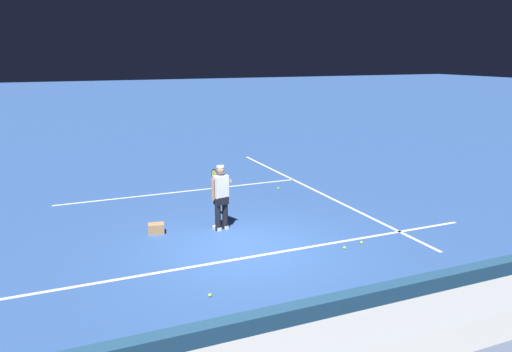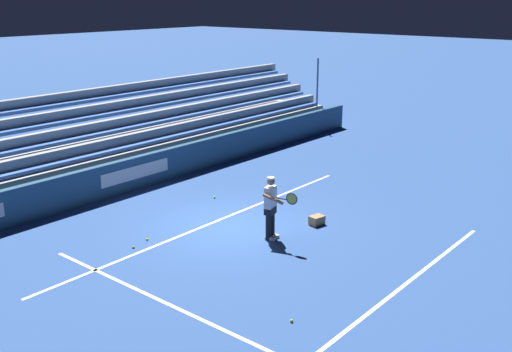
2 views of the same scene
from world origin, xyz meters
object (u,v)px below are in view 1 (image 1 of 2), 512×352
object	(u,v)px
tennis_ball_far_left	(278,188)
tennis_ball_near_player	(361,243)
tennis_ball_midcourt	(210,295)
tennis_player	(221,197)
tennis_ball_stray_back	(344,248)
ball_box_cardboard	(156,229)

from	to	relation	value
tennis_ball_far_left	tennis_ball_near_player	world-z (taller)	same
tennis_ball_midcourt	tennis_ball_far_left	size ratio (longest dim) A/B	1.00
tennis_player	tennis_ball_stray_back	world-z (taller)	tennis_player
tennis_ball_far_left	tennis_ball_stray_back	size ratio (longest dim) A/B	1.00
ball_box_cardboard	tennis_ball_stray_back	bearing A→B (deg)	-36.15
tennis_player	tennis_ball_midcourt	world-z (taller)	tennis_player
tennis_player	ball_box_cardboard	distance (m)	1.84
tennis_player	tennis_ball_far_left	xyz separation A→B (m)	(3.10, 2.99, -0.86)
ball_box_cardboard	tennis_ball_near_player	bearing A→B (deg)	-31.44
tennis_player	tennis_ball_stray_back	distance (m)	3.41
tennis_ball_far_left	tennis_ball_near_player	xyz separation A→B (m)	(-0.32, -5.32, 0.00)
tennis_ball_stray_back	tennis_ball_near_player	distance (m)	0.57
tennis_ball_far_left	tennis_ball_near_player	size ratio (longest dim) A/B	1.00
tennis_ball_midcourt	tennis_player	bearing A→B (deg)	67.32
tennis_player	ball_box_cardboard	size ratio (longest dim) A/B	4.29
tennis_player	tennis_ball_far_left	size ratio (longest dim) A/B	25.98
tennis_player	tennis_ball_midcourt	size ratio (longest dim) A/B	25.98
tennis_ball_midcourt	tennis_ball_near_player	world-z (taller)	same
tennis_player	tennis_ball_far_left	world-z (taller)	tennis_player
ball_box_cardboard	tennis_ball_far_left	size ratio (longest dim) A/B	6.06
ball_box_cardboard	tennis_ball_near_player	xyz separation A→B (m)	(4.41, -2.70, -0.10)
ball_box_cardboard	tennis_ball_midcourt	xyz separation A→B (m)	(0.19, -3.83, -0.10)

